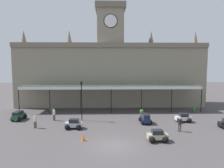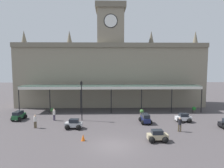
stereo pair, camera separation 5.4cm
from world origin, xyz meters
name	(u,v)px [view 1 (the left image)]	position (x,y,z in m)	size (l,w,h in m)	color
ground_plane	(114,146)	(0.00, 0.00, 0.00)	(140.00, 140.00, 0.00)	#494446
station_building	(110,72)	(0.00, 19.84, 6.47)	(34.62, 6.59, 18.85)	gray
entrance_canopy	(111,86)	(0.00, 14.31, 4.17)	(29.53, 3.26, 4.34)	#38564C
car_silver_sedan	(74,125)	(-4.70, 5.22, 0.50)	(2.09, 1.59, 1.19)	#B2B5BA
car_green_estate	(19,116)	(-13.07, 9.22, 0.56)	(1.71, 2.34, 1.27)	#1E512D
car_white_sedan	(183,118)	(9.67, 7.69, 0.50)	(2.06, 1.54, 1.19)	silver
car_navy_estate	(145,119)	(4.43, 7.31, 0.56)	(1.60, 2.28, 1.27)	#19214C
car_beige_sedan	(157,136)	(4.44, 1.03, 0.50)	(2.07, 1.55, 1.19)	tan
pedestrian_crossing_forecourt	(180,124)	(7.76, 3.87, 0.91)	(0.38, 0.34, 1.67)	brown
pedestrian_beside_cars	(35,121)	(-9.45, 5.59, 0.91)	(0.38, 0.34, 1.67)	brown
pedestrian_near_entrance	(54,114)	(-8.02, 8.84, 0.91)	(0.34, 0.34, 1.67)	#3F384C
victorian_lamppost	(82,96)	(-4.17, 8.78, 3.40)	(0.30, 0.30, 5.55)	black
traffic_cone	(83,138)	(-3.09, 1.36, 0.33)	(0.40, 0.40, 0.67)	orange
planter_near_kerb	(52,111)	(-9.35, 12.54, 0.49)	(0.60, 0.60, 0.96)	#47423D
planter_by_canopy	(194,110)	(13.50, 12.97, 0.49)	(0.60, 0.60, 0.96)	#47423D
planter_forecourt_centre	(142,112)	(4.65, 11.29, 0.49)	(0.60, 0.60, 0.96)	#47423D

